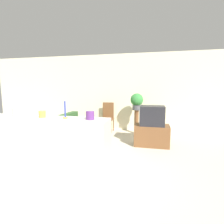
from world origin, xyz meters
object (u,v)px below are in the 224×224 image
television (152,116)px  decorative_bowl (20,112)px  potted_plant (137,101)px  couch (70,133)px  wooden_chair (107,116)px

television → decorative_bowl: (-2.08, -2.24, 0.33)m
decorative_bowl → television: bearing=47.1°
potted_plant → couch: bearing=-142.9°
potted_plant → decorative_bowl: size_ratio=2.40×
television → wooden_chair: size_ratio=0.63×
potted_plant → television: bearing=-65.5°
couch → wooden_chair: 1.67m
couch → wooden_chair: size_ratio=2.06×
couch → decorative_bowl: 2.19m
television → potted_plant: potted_plant is taller
wooden_chair → potted_plant: potted_plant is taller
potted_plant → decorative_bowl: potted_plant is taller
couch → television: 2.32m
television → wooden_chair: bearing=140.6°
wooden_chair → potted_plant: size_ratio=1.86×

